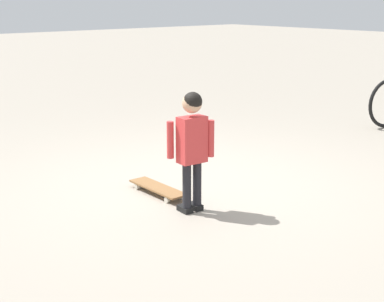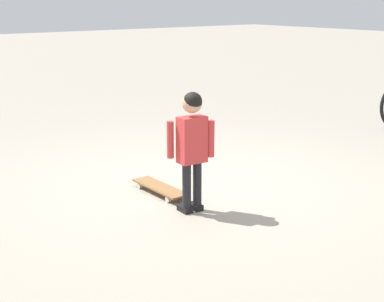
# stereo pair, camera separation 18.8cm
# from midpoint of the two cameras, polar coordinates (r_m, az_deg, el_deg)

# --- Properties ---
(ground_plane) EXTENTS (50.00, 50.00, 0.00)m
(ground_plane) POSITION_cam_midpoint_polar(r_m,az_deg,el_deg) (5.74, -0.68, -3.37)
(ground_plane) COLOR #9E9384
(child_person) EXTENTS (0.25, 0.36, 1.06)m
(child_person) POSITION_cam_midpoint_polar(r_m,az_deg,el_deg) (4.84, -1.12, 1.21)
(child_person) COLOR black
(child_person) RESTS_ON ground
(skateboard) EXTENTS (0.70, 0.20, 0.07)m
(skateboard) POSITION_cam_midpoint_polar(r_m,az_deg,el_deg) (5.46, -4.41, -3.73)
(skateboard) COLOR olive
(skateboard) RESTS_ON ground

